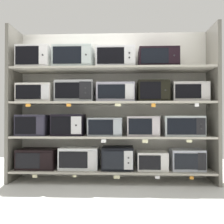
# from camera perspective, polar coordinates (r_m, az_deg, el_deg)

# --- Properties ---
(ground) EXTENTS (6.94, 6.00, 0.02)m
(ground) POSITION_cam_1_polar(r_m,az_deg,el_deg) (2.93, -0.96, -20.54)
(ground) COLOR silver
(back_panel) EXTENTS (3.14, 0.04, 2.30)m
(back_panel) POSITION_cam_1_polar(r_m,az_deg,el_deg) (4.04, 0.18, 1.64)
(back_panel) COLOR beige
(back_panel) RESTS_ON ground
(upright_left) EXTENTS (0.05, 0.52, 2.30)m
(upright_left) POSITION_cam_1_polar(r_m,az_deg,el_deg) (4.11, -21.35, 1.65)
(upright_left) COLOR #68645B
(upright_left) RESTS_ON ground
(upright_right) EXTENTS (0.05, 0.52, 2.30)m
(upright_right) POSITION_cam_1_polar(r_m,az_deg,el_deg) (3.98, 22.08, 1.73)
(upright_right) COLOR #68645B
(upright_right) RESTS_ON ground
(shelf_0) EXTENTS (2.94, 0.52, 0.03)m
(shelf_0) POSITION_cam_1_polar(r_m,az_deg,el_deg) (3.84, 0.00, -13.02)
(shelf_0) COLOR #ADA899
(shelf_0) RESTS_ON ground
(microwave_0) EXTENTS (0.57, 0.38, 0.29)m
(microwave_0) POSITION_cam_1_polar(r_m,az_deg,el_deg) (4.02, -16.48, -10.09)
(microwave_0) COLOR black
(microwave_0) RESTS_ON shelf_0
(microwave_1) EXTENTS (0.58, 0.34, 0.32)m
(microwave_1) POSITION_cam_1_polar(r_m,az_deg,el_deg) (3.86, -7.44, -10.30)
(microwave_1) COLOR silver
(microwave_1) RESTS_ON shelf_0
(microwave_2) EXTENTS (0.46, 0.40, 0.33)m
(microwave_2) POSITION_cam_1_polar(r_m,az_deg,el_deg) (3.80, 1.29, -10.39)
(microwave_2) COLOR black
(microwave_2) RESTS_ON shelf_0
(microwave_3) EXTENTS (0.44, 0.36, 0.26)m
(microwave_3) POSITION_cam_1_polar(r_m,az_deg,el_deg) (3.83, 9.05, -10.80)
(microwave_3) COLOR silver
(microwave_3) RESTS_ON shelf_0
(microwave_4) EXTENTS (0.47, 0.35, 0.30)m
(microwave_4) POSITION_cam_1_polar(r_m,az_deg,el_deg) (3.92, 16.66, -10.28)
(microwave_4) COLOR #B0B5C1
(microwave_4) RESTS_ON shelf_0
(price_tag_0) EXTENTS (0.07, 0.00, 0.04)m
(price_tag_0) POSITION_cam_1_polar(r_m,az_deg,el_deg) (3.80, -17.12, -13.76)
(price_tag_0) COLOR beige
(price_tag_1) EXTENTS (0.05, 0.00, 0.03)m
(price_tag_1) POSITION_cam_1_polar(r_m,az_deg,el_deg) (3.66, -8.50, -14.22)
(price_tag_1) COLOR beige
(price_tag_2) EXTENTS (0.08, 0.00, 0.04)m
(price_tag_2) POSITION_cam_1_polar(r_m,az_deg,el_deg) (3.59, 1.07, -14.57)
(price_tag_2) COLOR beige
(price_tag_3) EXTENTS (0.06, 0.00, 0.04)m
(price_tag_3) POSITION_cam_1_polar(r_m,az_deg,el_deg) (3.62, 10.28, -14.42)
(price_tag_3) COLOR white
(price_tag_4) EXTENTS (0.05, 0.00, 0.04)m
(price_tag_4) POSITION_cam_1_polar(r_m,az_deg,el_deg) (3.71, 17.64, -14.06)
(price_tag_4) COLOR orange
(shelf_1) EXTENTS (2.94, 0.52, 0.03)m
(shelf_1) POSITION_cam_1_polar(r_m,az_deg,el_deg) (3.77, 0.00, -5.56)
(shelf_1) COLOR #ADA899
(microwave_5) EXTENTS (0.45, 0.43, 0.31)m
(microwave_5) POSITION_cam_1_polar(r_m,az_deg,el_deg) (3.99, -17.27, -2.82)
(microwave_5) COLOR #2A2735
(microwave_5) RESTS_ON shelf_1
(microwave_6) EXTENTS (0.46, 0.39, 0.32)m
(microwave_6) POSITION_cam_1_polar(r_m,az_deg,el_deg) (3.84, -9.81, -2.87)
(microwave_6) COLOR black
(microwave_6) RESTS_ON shelf_1
(microwave_7) EXTENTS (0.50, 0.40, 0.26)m
(microwave_7) POSITION_cam_1_polar(r_m,az_deg,el_deg) (3.76, -1.50, -3.33)
(microwave_7) COLOR #99A2A9
(microwave_7) RESTS_ON shelf_1
(microwave_8) EXTENTS (0.46, 0.41, 0.29)m
(microwave_8) POSITION_cam_1_polar(r_m,az_deg,el_deg) (3.76, 6.96, -3.15)
(microwave_8) COLOR #BAB2B6
(microwave_8) RESTS_ON shelf_1
(microwave_9) EXTENTS (0.57, 0.42, 0.29)m
(microwave_9) POSITION_cam_1_polar(r_m,az_deg,el_deg) (3.85, 15.72, -3.03)
(microwave_9) COLOR #B4BEBE
(microwave_9) RESTS_ON shelf_1
(price_tag_5) EXTENTS (0.07, 0.00, 0.05)m
(price_tag_5) POSITION_cam_1_polar(r_m,az_deg,el_deg) (3.52, -1.94, -6.61)
(price_tag_5) COLOR white
(price_tag_6) EXTENTS (0.08, 0.00, 0.05)m
(price_tag_6) POSITION_cam_1_polar(r_m,az_deg,el_deg) (3.52, 7.54, -6.60)
(price_tag_6) COLOR beige
(price_tag_7) EXTENTS (0.08, 0.00, 0.04)m
(price_tag_7) POSITION_cam_1_polar(r_m,az_deg,el_deg) (3.62, 17.17, -6.33)
(price_tag_7) COLOR beige
(shelf_2) EXTENTS (2.94, 0.52, 0.03)m
(shelf_2) POSITION_cam_1_polar(r_m,az_deg,el_deg) (3.76, 0.00, 2.06)
(shelf_2) COLOR #ADA899
(microwave_10) EXTENTS (0.52, 0.40, 0.27)m
(microwave_10) POSITION_cam_1_polar(r_m,az_deg,el_deg) (3.99, -16.77, 4.12)
(microwave_10) COLOR silver
(microwave_10) RESTS_ON shelf_2
(microwave_11) EXTENTS (0.56, 0.38, 0.31)m
(microwave_11) POSITION_cam_1_polar(r_m,az_deg,el_deg) (3.84, -8.35, 4.60)
(microwave_11) COLOR #9DA0A2
(microwave_11) RESTS_ON shelf_2
(microwave_12) EXTENTS (0.56, 0.36, 0.28)m
(microwave_12) POSITION_cam_1_polar(r_m,az_deg,el_deg) (3.77, 0.85, 4.43)
(microwave_12) COLOR #9B99AB
(microwave_12) RESTS_ON shelf_2
(microwave_13) EXTENTS (0.45, 0.43, 0.30)m
(microwave_13) POSITION_cam_1_polar(r_m,az_deg,el_deg) (3.79, 9.27, 4.59)
(microwave_13) COLOR black
(microwave_13) RESTS_ON shelf_2
(microwave_14) EXTENTS (0.51, 0.34, 0.28)m
(microwave_14) POSITION_cam_1_polar(r_m,az_deg,el_deg) (3.89, 17.11, 4.30)
(microwave_14) COLOR beige
(microwave_14) RESTS_ON shelf_2
(price_tag_8) EXTENTS (0.07, 0.00, 0.04)m
(price_tag_8) POSITION_cam_1_polar(r_m,az_deg,el_deg) (3.74, -18.52, 1.48)
(price_tag_8) COLOR orange
(price_tag_9) EXTENTS (0.07, 0.00, 0.04)m
(price_tag_9) POSITION_cam_1_polar(r_m,az_deg,el_deg) (3.58, -9.79, 1.56)
(price_tag_9) COLOR orange
(price_tag_10) EXTENTS (0.09, 0.00, 0.04)m
(price_tag_10) POSITION_cam_1_polar(r_m,az_deg,el_deg) (3.49, 1.35, 1.63)
(price_tag_10) COLOR beige
(price_tag_11) EXTENTS (0.06, 0.00, 0.05)m
(price_tag_11) POSITION_cam_1_polar(r_m,az_deg,el_deg) (3.52, 9.39, 1.54)
(price_tag_11) COLOR orange
(price_tag_12) EXTENTS (0.06, 0.00, 0.05)m
(price_tag_12) POSITION_cam_1_polar(r_m,az_deg,el_deg) (3.63, 18.70, 1.53)
(price_tag_12) COLOR white
(shelf_3) EXTENTS (2.94, 0.52, 0.03)m
(shelf_3) POSITION_cam_1_polar(r_m,az_deg,el_deg) (3.82, 0.00, 9.58)
(shelf_3) COLOR #ADA899
(microwave_15) EXTENTS (0.49, 0.43, 0.33)m
(microwave_15) POSITION_cam_1_polar(r_m,az_deg,el_deg) (4.07, -16.94, 11.55)
(microwave_15) COLOR silver
(microwave_15) RESTS_ON shelf_3
(microwave_16) EXTENTS (0.58, 0.44, 0.33)m
(microwave_16) POSITION_cam_1_polar(r_m,az_deg,el_deg) (3.92, -8.61, 11.97)
(microwave_16) COLOR #B1BDBA
(microwave_16) RESTS_ON shelf_3
(microwave_17) EXTENTS (0.57, 0.39, 0.31)m
(microwave_17) POSITION_cam_1_polar(r_m,az_deg,el_deg) (3.85, 0.86, 12.06)
(microwave_17) COLOR silver
(microwave_17) RESTS_ON shelf_3
(microwave_18) EXTENTS (0.57, 0.41, 0.28)m
(microwave_18) POSITION_cam_1_polar(r_m,az_deg,el_deg) (3.88, 10.39, 11.80)
(microwave_18) COLOR black
(microwave_18) RESTS_ON shelf_3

